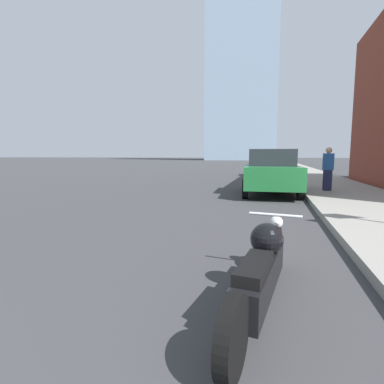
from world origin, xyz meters
TOP-DOWN VIEW (x-y plane):
  - sidewalk at (5.06, 40.00)m, footprint 3.07×240.00m
  - distant_tower at (-6.89, 100.13)m, footprint 20.89×20.89m
  - motorcycle at (2.33, 4.15)m, footprint 0.67×2.54m
  - parked_car_green at (2.37, 12.80)m, footprint 2.16×4.32m
  - parked_car_black at (2.21, 23.22)m, footprint 2.11×4.38m
  - pedestrian at (4.41, 13.28)m, footprint 0.36×0.22m

SIDE VIEW (x-z plane):
  - sidewalk at x=5.06m, z-range 0.00..0.15m
  - motorcycle at x=2.33m, z-range -0.01..0.75m
  - parked_car_green at x=2.37m, z-range 0.01..1.67m
  - parked_car_black at x=2.21m, z-range -0.01..1.70m
  - pedestrian at x=4.41m, z-range 0.16..1.76m
  - distant_tower at x=-6.89m, z-range 0.00..62.22m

